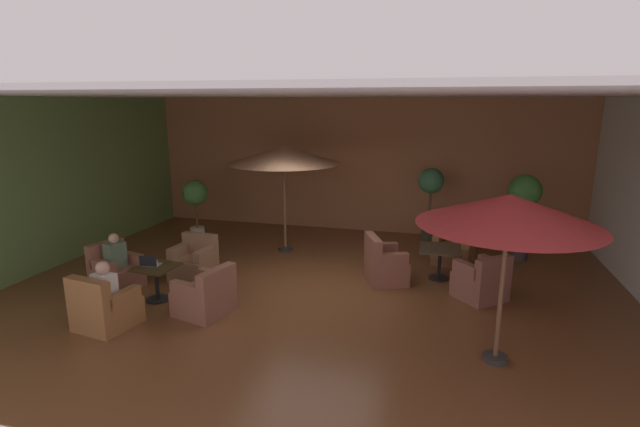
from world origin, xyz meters
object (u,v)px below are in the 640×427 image
Objects in this scene: armchair_front_right_north at (454,249)px; potted_tree_mid_left at (431,192)px; armchair_front_left_south at (104,308)px; potted_tree_left_corner at (195,198)px; cafe_table_front_left at (156,275)px; open_laptop at (150,263)px; iced_drink_cup at (155,263)px; patio_umbrella_center_beige at (509,211)px; patron_by_window at (115,252)px; armchair_front_right_south at (482,282)px; armchair_front_left_west at (206,296)px; armchair_front_left_north at (194,263)px; armchair_front_left_east at (116,272)px; patio_umbrella_tall_red at (284,155)px; potted_tree_mid_right at (524,199)px; patron_blue_shirt at (104,283)px; cafe_table_front_right at (440,254)px; armchair_front_right_east at (384,265)px.

armchair_front_right_north is 1.65m from potted_tree_mid_left.
potted_tree_left_corner is (-1.06, 4.76, 0.73)m from armchair_front_left_south.
open_laptop is (-0.10, -0.01, 0.22)m from cafe_table_front_left.
patio_umbrella_center_beige is at bearing -6.08° from iced_drink_cup.
patron_by_window is 1.10m from iced_drink_cup.
patio_umbrella_center_beige reaches higher than armchair_front_right_south.
armchair_front_right_north is 1.51× the size of patron_by_window.
armchair_front_left_west is at bearing -14.43° from cafe_table_front_left.
armchair_front_left_south reaches higher than armchair_front_left_north.
armchair_front_left_north is 1.43m from armchair_front_left_east.
patio_umbrella_tall_red reaches higher than potted_tree_mid_right.
armchair_front_right_north is (3.98, 3.70, 0.01)m from armchair_front_left_west.
potted_tree_mid_left is 2.98× the size of patron_blue_shirt.
cafe_table_front_right is 7.28× the size of iced_drink_cup.
armchair_front_left_west is 0.38× the size of patio_umbrella_tall_red.
armchair_front_right_south is (5.51, 1.50, -0.14)m from cafe_table_front_left.
potted_tree_mid_left reaches higher than armchair_front_left_north.
cafe_table_front_right is at bearing 19.12° from armchair_front_left_east.
armchair_front_left_west is (2.18, -0.59, -0.01)m from armchair_front_left_east.
potted_tree_mid_left is 2.97× the size of patron_by_window.
open_laptop is at bearing -164.89° from armchair_front_right_south.
cafe_table_front_left is 1.14× the size of patron_blue_shirt.
potted_tree_mid_left is at bearing 21.82° from patio_umbrella_tall_red.
armchair_front_left_south reaches higher than cafe_table_front_left.
armchair_front_left_north is 1.35× the size of patron_blue_shirt.
armchair_front_right_south is at bearing -22.73° from patio_umbrella_tall_red.
potted_tree_left_corner is 13.68× the size of iced_drink_cup.
potted_tree_mid_left reaches higher than armchair_front_right_south.
potted_tree_left_corner is (-6.81, 4.25, -1.04)m from patio_umbrella_center_beige.
armchair_front_left_east is 0.88× the size of armchair_front_right_south.
armchair_front_right_east is 5.32m from potted_tree_left_corner.
patio_umbrella_center_beige is at bearing -7.76° from patron_by_window.
armchair_front_right_east is 1.81m from armchair_front_right_south.
potted_tree_mid_right reaches higher than potted_tree_left_corner.
armchair_front_right_north is 0.93× the size of armchair_front_right_south.
armchair_front_right_south is 5.82m from open_laptop.
armchair_front_left_east is 0.36× the size of patio_umbrella_tall_red.
armchair_front_left_south is at bearing -146.67° from armchair_front_left_west.
open_laptop is (-3.84, -1.91, 0.34)m from armchair_front_right_east.
patio_umbrella_center_beige is (0.50, -4.02, 1.77)m from armchair_front_right_north.
patron_by_window reaches higher than cafe_table_front_right.
armchair_front_left_north is (0.10, 1.12, -0.14)m from cafe_table_front_left.
patio_umbrella_tall_red is at bearing -172.37° from potted_tree_mid_right.
open_laptop is at bearing -148.63° from potted_tree_mid_right.
potted_tree_left_corner is (-1.33, 2.52, 0.72)m from armchair_front_left_north.
cafe_table_front_left is 4.20m from armchair_front_right_east.
potted_tree_left_corner is at bearing 107.28° from open_laptop.
patron_blue_shirt is at bearing -77.28° from potted_tree_left_corner.
armchair_front_left_north is 3.73m from armchair_front_right_east.
patio_umbrella_tall_red is (-4.26, 1.79, 1.91)m from armchair_front_right_south.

